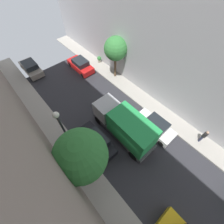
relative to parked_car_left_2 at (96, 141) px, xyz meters
The scene contains 13 objects.
ground 3.53m from the parked_car_left_2, 38.52° to the right, with size 32.00×32.00×0.00m, color #2D2D33.
sidewalk_left 3.21m from the parked_car_left_2, 136.94° to the right, with size 2.00×44.00×0.15m, color #A8A399.
sidewalk_right 8.02m from the parked_car_left_2, 15.59° to the right, with size 2.00×44.00×0.15m, color #A8A399.
parked_car_left_2 is the anchor object (origin of this frame).
parked_car_left_3 14.40m from the parked_car_left_2, 90.00° to the left, with size 1.78×4.20×1.57m.
parked_car_right_1 5.98m from the parked_car_left_2, 25.51° to the right, with size 1.78×4.20×1.57m.
parked_car_right_2 11.75m from the parked_car_left_2, 62.63° to the left, with size 1.78×4.20×1.57m.
delivery_truck 3.06m from the parked_car_left_2, 19.79° to the right, with size 2.26×6.60×3.38m.
pedestrian 10.04m from the parked_car_left_2, 39.31° to the right, with size 0.40×0.36×1.72m.
street_tree_1 10.58m from the parked_car_left_2, 37.65° to the left, with size 2.70×2.70×5.27m.
street_tree_2 5.07m from the parked_car_left_2, 138.78° to the right, with size 3.31×3.31×6.47m.
potted_plant_0 12.85m from the parked_car_left_2, 50.14° to the left, with size 0.59×0.59×0.94m.
lamp_post 3.92m from the parked_car_left_2, 153.16° to the left, with size 0.44×0.44×5.92m.
Camera 1 is at (-5.44, -3.18, 13.50)m, focal length 23.68 mm.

